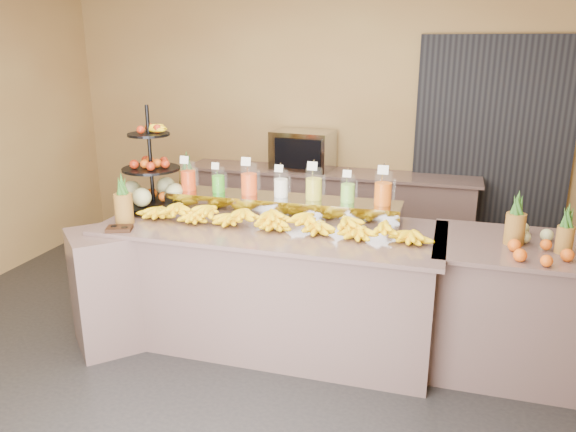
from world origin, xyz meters
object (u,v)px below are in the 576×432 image
at_px(pitcher_tray, 281,206).
at_px(right_fruit_pile, 537,243).
at_px(fruit_stand, 156,182).
at_px(condiment_caddy, 119,229).
at_px(oven_warmer, 303,150).
at_px(banana_heap, 275,216).

xyz_separation_m(pitcher_tray, right_fruit_pile, (1.81, -0.32, -0.01)).
height_order(fruit_stand, condiment_caddy, fruit_stand).
bearing_deg(oven_warmer, pitcher_tray, -75.66).
bearing_deg(pitcher_tray, fruit_stand, -175.35).
bearing_deg(right_fruit_pile, banana_heap, 179.46).
bearing_deg(fruit_stand, right_fruit_pile, 2.71).
relative_size(banana_heap, oven_warmer, 3.52).
relative_size(banana_heap, right_fruit_pile, 5.41).
relative_size(banana_heap, condiment_caddy, 12.32).
distance_m(pitcher_tray, right_fruit_pile, 1.84).
bearing_deg(right_fruit_pile, fruit_stand, 175.28).
bearing_deg(condiment_caddy, pitcher_tray, 34.20).
bearing_deg(fruit_stand, condiment_caddy, -80.34).
xyz_separation_m(pitcher_tray, condiment_caddy, (-1.00, -0.68, -0.06)).
bearing_deg(right_fruit_pile, pitcher_tray, 170.03).
bearing_deg(condiment_caddy, right_fruit_pile, 7.38).
height_order(pitcher_tray, oven_warmer, oven_warmer).
height_order(banana_heap, fruit_stand, fruit_stand).
distance_m(banana_heap, fruit_stand, 1.10).
height_order(banana_heap, oven_warmer, oven_warmer).
bearing_deg(banana_heap, condiment_caddy, -160.12).
xyz_separation_m(banana_heap, right_fruit_pile, (1.76, -0.02, -0.02)).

